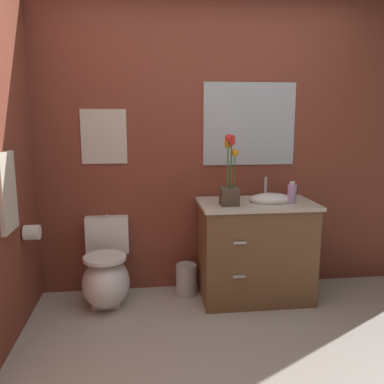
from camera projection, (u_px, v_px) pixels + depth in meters
The scene contains 10 objects.
wall_back at pixel (230, 147), 3.56m from camera, with size 4.49×0.05×2.50m, color brown.
toilet at pixel (106, 275), 3.33m from camera, with size 0.38×0.59×0.69m.
vanity_cabinet at pixel (256, 249), 3.42m from camera, with size 0.94×0.56×1.01m.
flower_vase at pixel (230, 181), 3.19m from camera, with size 0.14×0.14×0.56m.
soap_bottle at pixel (292, 193), 3.28m from camera, with size 0.07×0.07×0.18m.
trash_bin at pixel (186, 279), 3.52m from camera, with size 0.18×0.18×0.27m.
wall_poster at pixel (104, 137), 3.39m from camera, with size 0.37×0.01×0.45m, color beige.
wall_mirror at pixel (249, 124), 3.51m from camera, with size 0.80×0.01×0.70m, color #B2BCC6.
hanging_towel at pixel (7, 192), 2.65m from camera, with size 0.03×0.28×0.52m, color beige.
toilet_paper_roll at pixel (32, 232), 3.00m from camera, with size 0.11×0.11×0.11m, color white.
Camera 1 is at (-0.55, -2.02, 1.52)m, focal length 38.33 mm.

